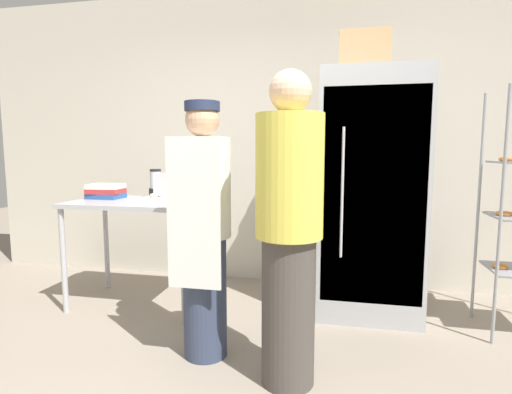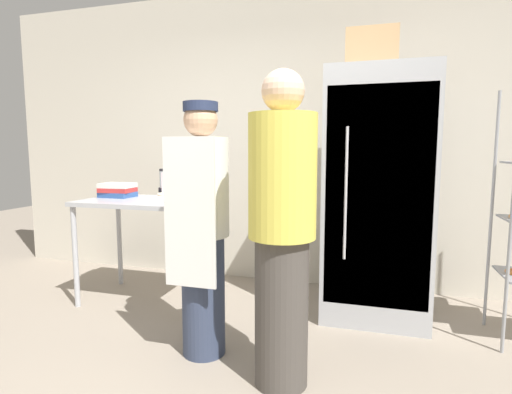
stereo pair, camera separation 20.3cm
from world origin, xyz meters
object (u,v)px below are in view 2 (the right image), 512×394
binder_stack (118,190)px  cardboard_storage_box (372,50)px  donut_box (172,196)px  person_customer (282,229)px  person_baker (202,227)px  blender_pitcher (165,185)px  refrigerator (377,196)px

binder_stack → cardboard_storage_box: bearing=4.5°
binder_stack → cardboard_storage_box: 2.44m
donut_box → person_customer: bearing=-37.5°
donut_box → cardboard_storage_box: cardboard_storage_box is taller
person_baker → blender_pitcher: bearing=129.9°
donut_box → binder_stack: 0.64m
blender_pitcher → person_baker: 1.18m
binder_stack → person_customer: size_ratio=0.17×
binder_stack → cardboard_storage_box: (2.16, 0.17, 1.11)m
blender_pitcher → person_customer: size_ratio=0.15×
refrigerator → blender_pitcher: (-1.80, -0.06, 0.05)m
person_baker → cardboard_storage_box: bearing=45.1°
blender_pitcher → person_baker: person_baker is taller
cardboard_storage_box → person_customer: bearing=-109.9°
cardboard_storage_box → binder_stack: bearing=-175.5°
blender_pitcher → binder_stack: size_ratio=0.88×
refrigerator → blender_pitcher: refrigerator is taller
refrigerator → person_customer: 1.25m
person_baker → person_customer: (0.55, -0.19, 0.05)m
donut_box → binder_stack: bearing=166.7°
refrigerator → blender_pitcher: bearing=-178.1°
person_baker → person_customer: 0.59m
refrigerator → donut_box: (-1.61, -0.29, -0.02)m
donut_box → blender_pitcher: (-0.19, 0.23, 0.07)m
binder_stack → person_baker: person_baker is taller
refrigerator → person_customer: refrigerator is taller
person_customer → binder_stack: bearing=150.0°
blender_pitcher → cardboard_storage_box: bearing=3.0°
cardboard_storage_box → person_baker: (-0.98, -0.98, -1.23)m
binder_stack → cardboard_storage_box: cardboard_storage_box is taller
donut_box → refrigerator: bearing=10.2°
binder_stack → person_baker: bearing=-34.5°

